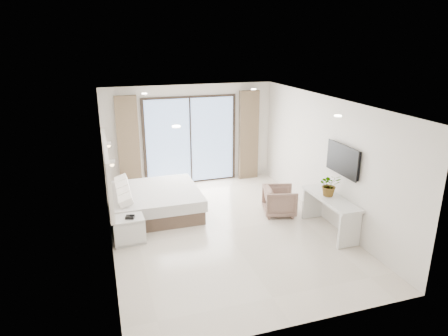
{
  "coord_description": "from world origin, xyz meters",
  "views": [
    {
      "loc": [
        -2.33,
        -7.22,
        3.86
      ],
      "look_at": [
        0.1,
        0.4,
        1.24
      ],
      "focal_mm": 32.0,
      "sensor_mm": 36.0,
      "label": 1
    }
  ],
  "objects_px": {
    "bed": "(154,202)",
    "console_desk": "(330,207)",
    "armchair": "(280,200)",
    "nightstand": "(129,230)"
  },
  "relations": [
    {
      "from": "nightstand",
      "to": "console_desk",
      "type": "bearing_deg",
      "value": -14.28
    },
    {
      "from": "bed",
      "to": "console_desk",
      "type": "height_order",
      "value": "console_desk"
    },
    {
      "from": "bed",
      "to": "console_desk",
      "type": "xyz_separation_m",
      "value": [
        3.35,
        -2.0,
        0.26
      ]
    },
    {
      "from": "armchair",
      "to": "nightstand",
      "type": "bearing_deg",
      "value": 109.5
    },
    {
      "from": "console_desk",
      "to": "armchair",
      "type": "distance_m",
      "value": 1.27
    },
    {
      "from": "bed",
      "to": "console_desk",
      "type": "relative_size",
      "value": 1.29
    },
    {
      "from": "armchair",
      "to": "bed",
      "type": "bearing_deg",
      "value": 86.41
    },
    {
      "from": "bed",
      "to": "armchair",
      "type": "bearing_deg",
      "value": -18.2
    },
    {
      "from": "bed",
      "to": "armchair",
      "type": "height_order",
      "value": "armchair"
    },
    {
      "from": "nightstand",
      "to": "bed",
      "type": "bearing_deg",
      "value": 58.58
    }
  ]
}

